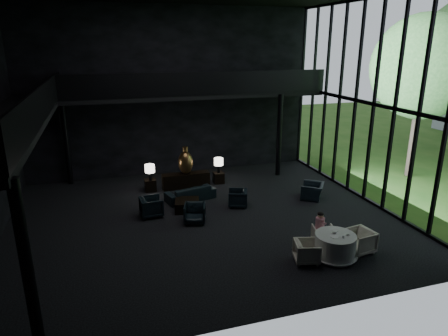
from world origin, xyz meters
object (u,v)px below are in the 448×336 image
object	(u,v)px
lounge_armchair_south	(195,212)
coffee_table	(187,205)
dining_chair_north	(323,236)
child	(320,221)
bronze_urn	(186,162)
side_table_left	(150,185)
dining_table	(335,247)
table_lamp_left	(150,169)
lounge_armchair_east	(238,198)
side_table_right	(219,178)
dining_chair_east	(359,240)
console	(186,180)
sofa	(190,191)
window_armchair	(313,189)
lounge_armchair_west	(151,205)
table_lamp_right	(219,162)
dining_chair_west	(307,251)

from	to	relation	value
lounge_armchair_south	coffee_table	world-z (taller)	lounge_armchair_south
dining_chair_north	child	world-z (taller)	child
bronze_urn	lounge_armchair_south	distance (m)	3.80
side_table_left	coffee_table	size ratio (longest dim) A/B	0.57
lounge_armchair_south	dining_table	world-z (taller)	lounge_armchair_south
table_lamp_left	lounge_armchair_east	distance (m)	4.17
side_table_right	dining_chair_east	xyz separation A→B (m)	(2.37, -7.54, 0.17)
console	lounge_armchair_east	xyz separation A→B (m)	(1.54, -2.74, 0.02)
coffee_table	lounge_armchair_east	bearing A→B (deg)	-5.86
sofa	window_armchair	xyz separation A→B (m)	(4.97, -1.37, 0.00)
table_lamp_left	child	size ratio (longest dim) A/B	1.15
lounge_armchair_west	table_lamp_right	bearing A→B (deg)	-54.79
side_table_right	dining_table	distance (m)	7.73
side_table_left	dining_chair_east	xyz separation A→B (m)	(5.57, -7.41, 0.16)
bronze_urn	sofa	size ratio (longest dim) A/B	0.60
side_table_left	dining_chair_north	size ratio (longest dim) A/B	0.89
table_lamp_left	side_table_left	bearing A→B (deg)	90.00
window_armchair	lounge_armchair_south	bearing A→B (deg)	-45.29
coffee_table	table_lamp_left	bearing A→B (deg)	114.30
bronze_urn	dining_chair_west	xyz separation A→B (m)	(2.11, -7.37, -0.87)
lounge_armchair_west	lounge_armchair_east	distance (m)	3.44
window_armchair	lounge_armchair_east	bearing A→B (deg)	-56.67
sofa	dining_chair_north	world-z (taller)	sofa
lounge_armchair_west	coffee_table	bearing A→B (deg)	-88.10
side_table_left	side_table_right	distance (m)	3.20
bronze_urn	coffee_table	xyz separation A→B (m)	(-0.49, -2.50, -1.00)
console	child	size ratio (longest dim) A/B	3.42
table_lamp_right	console	bearing A→B (deg)	-174.13
bronze_urn	dining_chair_north	xyz separation A→B (m)	(3.16, -6.56, -0.91)
console	side_table_left	world-z (taller)	console
lounge_armchair_east	window_armchair	world-z (taller)	window_armchair
window_armchair	dining_table	xyz separation A→B (m)	(-1.77, -4.54, -0.08)
dining_chair_east	table_lamp_right	bearing A→B (deg)	-170.84
dining_chair_north	lounge_armchair_south	bearing A→B (deg)	-22.77
side_table_left	dining_chair_east	world-z (taller)	dining_chair_east
side_table_left	coffee_table	xyz separation A→B (m)	(1.11, -2.58, -0.06)
table_lamp_left	dining_chair_north	world-z (taller)	table_lamp_left
table_lamp_left	window_armchair	size ratio (longest dim) A/B	0.78
lounge_armchair_south	dining_table	size ratio (longest dim) A/B	0.56
dining_table	table_lamp_left	bearing A→B (deg)	122.48
window_armchair	dining_chair_north	distance (m)	4.08
console	dining_chair_west	size ratio (longest dim) A/B	3.11
window_armchair	dining_chair_north	xyz separation A→B (m)	(-1.67, -3.72, -0.10)
sofa	lounge_armchair_west	distance (m)	2.12
table_lamp_left	dining_chair_north	size ratio (longest dim) A/B	1.20
coffee_table	side_table_right	bearing A→B (deg)	52.37
side_table_right	lounge_armchair_south	bearing A→B (deg)	-117.87
lounge_armchair_east	window_armchair	size ratio (longest dim) A/B	0.79
table_lamp_left	lounge_armchair_east	bearing A→B (deg)	-40.27
window_armchair	dining_chair_east	size ratio (longest dim) A/B	1.09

